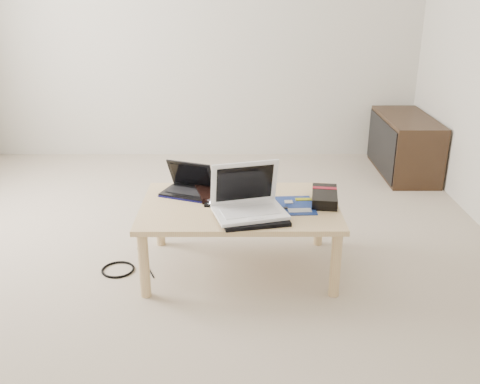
{
  "coord_description": "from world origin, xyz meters",
  "views": [
    {
      "loc": [
        0.34,
        -2.98,
        1.55
      ],
      "look_at": [
        0.35,
        -0.23,
        0.48
      ],
      "focal_mm": 40.0,
      "sensor_mm": 36.0,
      "label": 1
    }
  ],
  "objects_px": {
    "netbook": "(188,187)",
    "coffee_table": "(240,212)",
    "white_laptop": "(248,202)",
    "gpu_box": "(325,197)",
    "media_cabinet": "(404,145)"
  },
  "relations": [
    {
      "from": "coffee_table",
      "to": "white_laptop",
      "type": "xyz_separation_m",
      "value": [
        0.04,
        -0.15,
        0.12
      ]
    },
    {
      "from": "white_laptop",
      "to": "gpu_box",
      "type": "distance_m",
      "value": 0.48
    },
    {
      "from": "coffee_table",
      "to": "white_laptop",
      "type": "height_order",
      "value": "white_laptop"
    },
    {
      "from": "coffee_table",
      "to": "netbook",
      "type": "bearing_deg",
      "value": 149.64
    },
    {
      "from": "white_laptop",
      "to": "coffee_table",
      "type": "bearing_deg",
      "value": 106.8
    },
    {
      "from": "netbook",
      "to": "gpu_box",
      "type": "xyz_separation_m",
      "value": [
        0.78,
        -0.14,
        -0.01
      ]
    },
    {
      "from": "media_cabinet",
      "to": "white_laptop",
      "type": "height_order",
      "value": "white_laptop"
    },
    {
      "from": "media_cabinet",
      "to": "gpu_box",
      "type": "bearing_deg",
      "value": -119.99
    },
    {
      "from": "white_laptop",
      "to": "gpu_box",
      "type": "height_order",
      "value": "white_laptop"
    },
    {
      "from": "coffee_table",
      "to": "gpu_box",
      "type": "distance_m",
      "value": 0.49
    },
    {
      "from": "media_cabinet",
      "to": "netbook",
      "type": "distance_m",
      "value": 2.3
    },
    {
      "from": "netbook",
      "to": "coffee_table",
      "type": "bearing_deg",
      "value": -30.36
    },
    {
      "from": "coffee_table",
      "to": "netbook",
      "type": "distance_m",
      "value": 0.36
    },
    {
      "from": "netbook",
      "to": "media_cabinet",
      "type": "bearing_deg",
      "value": 41.04
    },
    {
      "from": "netbook",
      "to": "white_laptop",
      "type": "height_order",
      "value": "white_laptop"
    }
  ]
}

